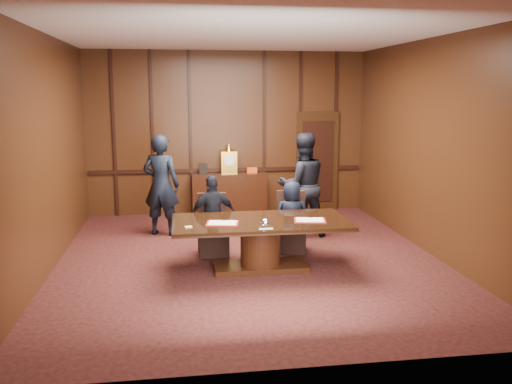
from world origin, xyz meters
TOP-DOWN VIEW (x-y plane):
  - room at (0.07, 0.14)m, footprint 7.00×7.04m
  - sideboard at (0.00, 3.26)m, footprint 1.60×0.45m
  - conference_table at (0.10, -0.50)m, footprint 2.62×1.32m
  - folder_left at (-0.48, -0.64)m, footprint 0.51×0.40m
  - folder_right at (0.82, -0.64)m, footprint 0.51×0.41m
  - inkstand at (0.10, -0.95)m, footprint 0.20×0.14m
  - notepad at (-0.97, -0.79)m, footprint 0.11×0.08m
  - chair_left at (-0.55, 0.38)m, footprint 0.49×0.49m
  - chair_right at (0.76, 0.38)m, footprint 0.56×0.56m
  - signatory_left at (-0.55, 0.30)m, footprint 0.83×0.47m
  - signatory_right at (0.75, 0.30)m, footprint 0.63×0.45m
  - witness_left at (-1.40, 1.76)m, footprint 0.80×0.65m
  - witness_right at (1.16, 1.29)m, footprint 0.99×0.80m

SIDE VIEW (x-z plane):
  - chair_left at x=-0.55m, z-range -0.20..0.79m
  - chair_right at x=0.76m, z-range -0.20..0.79m
  - sideboard at x=0.00m, z-range -0.28..1.26m
  - conference_table at x=0.10m, z-range 0.13..0.89m
  - signatory_right at x=0.75m, z-range 0.00..1.20m
  - signatory_left at x=-0.55m, z-range 0.00..1.33m
  - notepad at x=-0.97m, z-range 0.76..0.77m
  - folder_left at x=-0.48m, z-range 0.76..0.78m
  - folder_right at x=0.82m, z-range 0.76..0.78m
  - inkstand at x=0.10m, z-range 0.76..0.87m
  - witness_left at x=-1.40m, z-range 0.00..1.88m
  - witness_right at x=1.16m, z-range 0.00..1.91m
  - room at x=0.07m, z-range -0.03..3.47m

